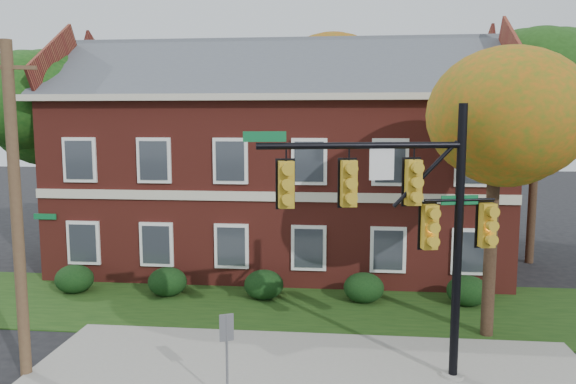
# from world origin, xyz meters

# --- Properties ---
(sidewalk) EXTENTS (14.00, 5.00, 0.08)m
(sidewalk) POSITION_xyz_m (0.00, 1.00, 0.04)
(sidewalk) COLOR gray
(sidewalk) RESTS_ON ground
(grass_strip) EXTENTS (30.00, 6.00, 0.04)m
(grass_strip) POSITION_xyz_m (0.00, 6.00, 0.02)
(grass_strip) COLOR #193811
(grass_strip) RESTS_ON ground
(apartment_building) EXTENTS (18.80, 8.80, 9.74)m
(apartment_building) POSITION_xyz_m (-2.00, 11.95, 4.99)
(apartment_building) COLOR maroon
(apartment_building) RESTS_ON ground
(hedge_far_left) EXTENTS (1.40, 1.26, 1.05)m
(hedge_far_left) POSITION_xyz_m (-9.00, 6.70, 0.53)
(hedge_far_left) COLOR black
(hedge_far_left) RESTS_ON ground
(hedge_left) EXTENTS (1.40, 1.26, 1.05)m
(hedge_left) POSITION_xyz_m (-5.50, 6.70, 0.53)
(hedge_left) COLOR black
(hedge_left) RESTS_ON ground
(hedge_center) EXTENTS (1.40, 1.26, 1.05)m
(hedge_center) POSITION_xyz_m (-2.00, 6.70, 0.53)
(hedge_center) COLOR black
(hedge_center) RESTS_ON ground
(hedge_right) EXTENTS (1.40, 1.26, 1.05)m
(hedge_right) POSITION_xyz_m (1.50, 6.70, 0.53)
(hedge_right) COLOR black
(hedge_right) RESTS_ON ground
(hedge_far_right) EXTENTS (1.40, 1.26, 1.05)m
(hedge_far_right) POSITION_xyz_m (5.00, 6.70, 0.53)
(hedge_far_right) COLOR black
(hedge_far_right) RESTS_ON ground
(tree_near_right) EXTENTS (4.50, 4.25, 8.58)m
(tree_near_right) POSITION_xyz_m (5.22, 3.87, 6.67)
(tree_near_right) COLOR black
(tree_near_right) RESTS_ON ground
(tree_left_rear) EXTENTS (5.40, 5.10, 8.88)m
(tree_left_rear) POSITION_xyz_m (-11.73, 10.84, 6.68)
(tree_left_rear) COLOR black
(tree_left_rear) RESTS_ON ground
(tree_right_rear) EXTENTS (6.30, 5.95, 10.62)m
(tree_right_rear) POSITION_xyz_m (9.31, 12.81, 8.12)
(tree_right_rear) COLOR black
(tree_right_rear) RESTS_ON ground
(tree_far_rear) EXTENTS (6.84, 6.46, 11.52)m
(tree_far_rear) POSITION_xyz_m (-0.66, 19.79, 8.84)
(tree_far_rear) COLOR black
(tree_far_rear) RESTS_ON ground
(traffic_signal) EXTENTS (5.84, 1.60, 6.68)m
(traffic_signal) POSITION_xyz_m (2.32, 0.72, 4.14)
(traffic_signal) COLOR gray
(traffic_signal) RESTS_ON ground
(utility_pole) EXTENTS (1.24, 0.45, 8.14)m
(utility_pole) POSITION_xyz_m (-7.00, 0.18, 4.13)
(utility_pole) COLOR #523826
(utility_pole) RESTS_ON ground
(sign_post) EXTENTS (0.30, 0.17, 2.14)m
(sign_post) POSITION_xyz_m (-1.70, -0.88, 1.46)
(sign_post) COLOR slate
(sign_post) RESTS_ON ground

